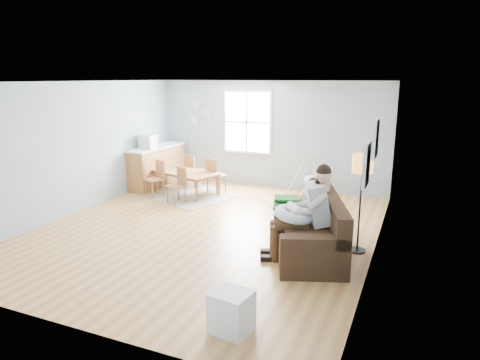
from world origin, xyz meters
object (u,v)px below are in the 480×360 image
at_px(chair_se, 178,183).
at_px(floor_lamp, 362,172).
at_px(baby_swing, 312,179).
at_px(sofa, 312,231).
at_px(monitor, 148,142).
at_px(storage_cube, 231,311).
at_px(dining_table, 186,183).
at_px(father, 306,209).
at_px(counter, 157,166).
at_px(chair_sw, 157,176).
at_px(chair_nw, 192,169).
at_px(chair_ne, 214,174).
at_px(toddler, 306,200).

bearing_deg(chair_se, floor_lamp, -17.37).
height_order(floor_lamp, baby_swing, floor_lamp).
xyz_separation_m(sofa, monitor, (-4.74, 2.29, 0.89)).
bearing_deg(storage_cube, dining_table, 124.87).
relative_size(father, chair_se, 1.89).
xyz_separation_m(counter, monitor, (-0.00, -0.36, 0.68)).
xyz_separation_m(storage_cube, chair_sw, (-3.94, 4.45, 0.24)).
xyz_separation_m(sofa, chair_sw, (-4.21, 1.83, 0.16)).
relative_size(chair_se, monitor, 2.25).
xyz_separation_m(father, chair_nw, (-3.81, 3.24, -0.33)).
relative_size(sofa, storage_cube, 5.14).
bearing_deg(counter, chair_sw, -56.85).
bearing_deg(father, dining_table, 144.57).
bearing_deg(father, chair_sw, 152.41).
height_order(counter, monitor, monitor).
xyz_separation_m(father, chair_ne, (-3.05, 2.96, -0.32)).
height_order(chair_se, baby_swing, baby_swing).
xyz_separation_m(floor_lamp, chair_ne, (-3.77, 2.35, -0.84)).
xyz_separation_m(father, floor_lamp, (0.73, 0.60, 0.52)).
distance_m(chair_nw, chair_ne, 0.81).
relative_size(toddler, monitor, 2.70).
bearing_deg(dining_table, storage_cube, -37.97).
height_order(sofa, father, father).
relative_size(chair_sw, baby_swing, 0.77).
bearing_deg(sofa, father, -93.52).
height_order(storage_cube, baby_swing, baby_swing).
height_order(father, chair_se, father).
xyz_separation_m(father, toddler, (-0.13, 0.53, -0.02)).
bearing_deg(father, counter, 147.52).
bearing_deg(chair_se, counter, 139.65).
relative_size(dining_table, chair_nw, 1.87).
distance_m(floor_lamp, baby_swing, 3.56).
xyz_separation_m(dining_table, chair_se, (0.20, -0.67, 0.16)).
xyz_separation_m(dining_table, chair_nw, (-0.19, 0.66, 0.20)).
distance_m(floor_lamp, chair_sw, 5.23).
height_order(chair_se, chair_ne, chair_ne).
distance_m(father, floor_lamp, 1.08).
bearing_deg(storage_cube, counter, 130.33).
bearing_deg(chair_se, chair_ne, 70.31).
bearing_deg(baby_swing, chair_sw, -156.12).
relative_size(counter, monitor, 5.33).
bearing_deg(monitor, chair_se, -29.85).
height_order(chair_se, counter, counter).
height_order(chair_ne, counter, counter).
height_order(storage_cube, dining_table, dining_table).
bearing_deg(baby_swing, chair_ne, -162.06).
distance_m(toddler, chair_ne, 3.81).
xyz_separation_m(chair_se, baby_swing, (2.62, 1.78, -0.05)).
relative_size(monitor, baby_swing, 0.32).
xyz_separation_m(father, chair_sw, (-4.19, 2.19, -0.32)).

